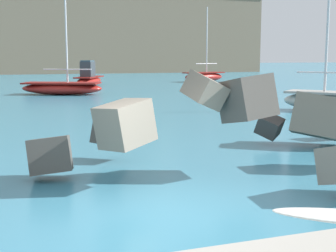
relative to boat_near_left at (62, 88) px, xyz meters
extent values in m
plane|color=teal|center=(-1.36, -25.99, -0.49)|extent=(400.00, 400.00, 0.00)
cube|color=#4C4944|center=(1.17, -24.01, 1.18)|extent=(1.15, 1.16, 1.11)
cube|color=gray|center=(-1.52, -24.09, 0.78)|extent=(1.28, 1.13, 0.99)
cube|color=#3D3A38|center=(3.53, -21.08, 0.08)|extent=(0.90, 1.01, 0.84)
cube|color=slate|center=(5.96, -20.92, 0.02)|extent=(0.79, 0.79, 0.85)
cube|color=#4C4944|center=(-2.84, -22.97, 0.04)|extent=(0.99, 0.90, 0.89)
cube|color=gray|center=(4.83, -21.69, 0.35)|extent=(2.12, 1.93, 1.54)
cube|color=gray|center=(0.27, -23.83, 1.36)|extent=(0.92, 0.95, 0.89)
cube|color=#4C4944|center=(-1.25, -21.63, 0.22)|extent=(1.12, 1.04, 0.82)
ellipsoid|color=maroon|center=(0.00, 0.00, -0.07)|extent=(5.97, 4.17, 0.83)
cube|color=maroon|center=(0.00, 0.00, 0.30)|extent=(5.49, 3.83, 0.10)
cylinder|color=silver|center=(0.38, -0.17, 3.77)|extent=(0.12, 0.12, 6.84)
cylinder|color=silver|center=(0.38, -0.17, 1.24)|extent=(3.11, 1.42, 0.08)
ellipsoid|color=beige|center=(10.80, -14.65, -0.02)|extent=(4.21, 4.55, 0.94)
cube|color=#9C9991|center=(10.80, -14.65, 0.41)|extent=(3.87, 4.19, 0.10)
cylinder|color=silver|center=(10.58, -14.39, 2.79)|extent=(0.12, 0.12, 4.69)
cylinder|color=silver|center=(10.58, -14.39, 1.35)|extent=(1.79, 2.12, 0.08)
ellipsoid|color=maroon|center=(16.21, 12.78, 0.01)|extent=(5.21, 3.24, 0.99)
cube|color=maroon|center=(16.21, 12.78, 0.47)|extent=(4.80, 2.98, 0.10)
cylinder|color=silver|center=(16.56, 12.89, 3.89)|extent=(0.12, 0.12, 6.77)
cylinder|color=silver|center=(16.56, 12.89, 1.41)|extent=(2.82, 0.95, 0.08)
ellipsoid|color=maroon|center=(3.51, 9.55, -0.07)|extent=(3.73, 5.36, 0.83)
cube|color=maroon|center=(3.51, 9.55, 0.30)|extent=(3.43, 4.93, 0.10)
cube|color=#33383D|center=(3.34, 9.20, 1.01)|extent=(1.57, 1.82, 1.34)
cube|color=#334C5B|center=(3.34, 9.20, 1.74)|extent=(1.41, 1.64, 0.12)
sphere|color=#E54C1E|center=(13.91, 9.08, -0.27)|extent=(0.44, 0.44, 0.44)
camera|label=1|loc=(-3.65, -32.74, 2.04)|focal=49.83mm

